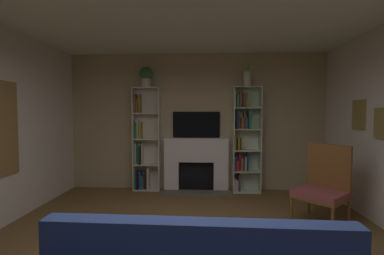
# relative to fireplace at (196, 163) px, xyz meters

# --- Properties ---
(wall_back_accent) EXTENTS (5.39, 0.06, 2.82)m
(wall_back_accent) POSITION_rel_fireplace_xyz_m (0.00, 0.14, 0.84)
(wall_back_accent) COLOR tan
(wall_back_accent) RESTS_ON ground_plane
(fireplace) EXTENTS (1.41, 0.51, 1.08)m
(fireplace) POSITION_rel_fireplace_xyz_m (0.00, 0.00, 0.00)
(fireplace) COLOR white
(fireplace) RESTS_ON ground_plane
(tv) EXTENTS (0.97, 0.06, 0.53)m
(tv) POSITION_rel_fireplace_xyz_m (0.00, 0.08, 0.78)
(tv) COLOR black
(tv) RESTS_ON fireplace
(bookshelf_left) EXTENTS (0.55, 0.27, 2.12)m
(bookshelf_left) POSITION_rel_fireplace_xyz_m (-1.07, 0.01, 0.37)
(bookshelf_left) COLOR silver
(bookshelf_left) RESTS_ON ground_plane
(bookshelf_right) EXTENTS (0.55, 0.33, 2.12)m
(bookshelf_right) POSITION_rel_fireplace_xyz_m (0.96, -0.01, 0.51)
(bookshelf_right) COLOR silver
(bookshelf_right) RESTS_ON ground_plane
(potted_plant) EXTENTS (0.27, 0.27, 0.41)m
(potted_plant) POSITION_rel_fireplace_xyz_m (-1.02, -0.04, 1.78)
(potted_plant) COLOR silver
(potted_plant) RESTS_ON bookshelf_left
(vase_with_flowers) EXTENTS (0.15, 0.15, 0.50)m
(vase_with_flowers) POSITION_rel_fireplace_xyz_m (1.02, -0.04, 1.71)
(vase_with_flowers) COLOR beige
(vase_with_flowers) RESTS_ON bookshelf_right
(armchair) EXTENTS (0.84, 0.84, 1.13)m
(armchair) POSITION_rel_fireplace_xyz_m (1.91, -1.58, -0.03)
(armchair) COLOR brown
(armchair) RESTS_ON ground_plane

